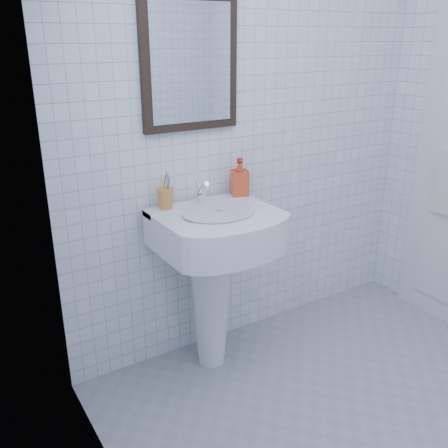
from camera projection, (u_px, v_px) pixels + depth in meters
wall_back at (254, 121)px, 2.64m from camera, size 2.20×0.02×2.50m
wall_left at (164, 230)px, 1.15m from camera, size 0.02×2.40×2.50m
washbasin at (213, 263)px, 2.51m from camera, size 0.58×0.42×0.89m
faucet at (202, 194)px, 2.48m from camera, size 0.05×0.11×0.13m
toothbrush_cup at (165, 199)px, 2.40m from camera, size 0.10×0.10×0.10m
soap_dispenser at (240, 177)px, 2.60m from camera, size 0.11×0.11×0.19m
wall_mirror at (190, 63)px, 2.33m from camera, size 0.50×0.04×0.62m
hand_towel at (448, 183)px, 2.90m from camera, size 0.03×0.16×0.38m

